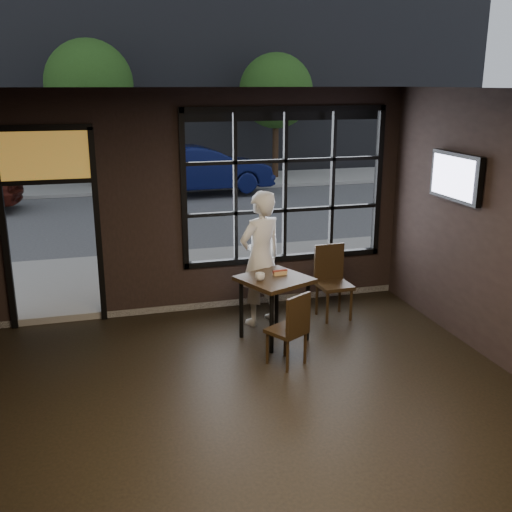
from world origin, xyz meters
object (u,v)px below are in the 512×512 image
object	(u,v)px
chair_near	(286,328)
man	(261,258)
cafe_table	(274,308)
navy_car	(202,169)

from	to	relation	value
chair_near	man	distance (m)	1.42
cafe_table	navy_car	size ratio (longest dim) A/B	0.21
man	chair_near	bearing A→B (deg)	64.35
cafe_table	navy_car	xyz separation A→B (m)	(1.02, 10.62, 0.35)
man	navy_car	xyz separation A→B (m)	(1.04, 10.03, -0.16)
navy_car	cafe_table	bearing A→B (deg)	170.39
man	navy_car	size ratio (longest dim) A/B	0.45
man	navy_car	bearing A→B (deg)	-119.09
chair_near	man	xyz separation A→B (m)	(0.06, 1.33, 0.48)
chair_near	navy_car	world-z (taller)	navy_car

